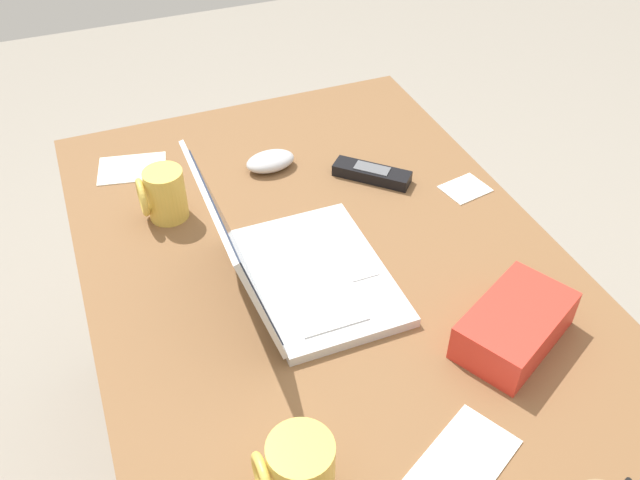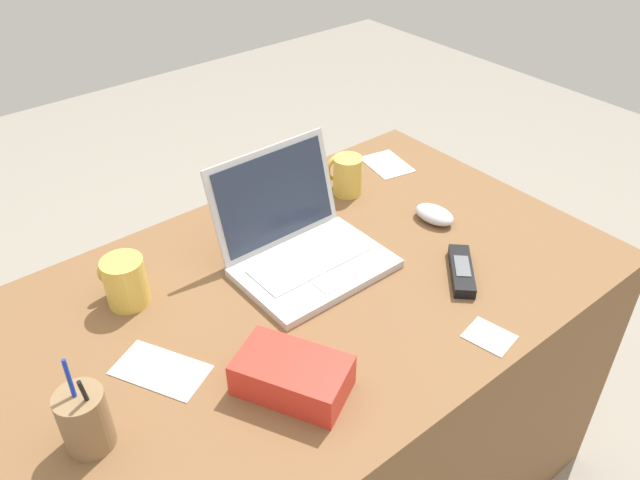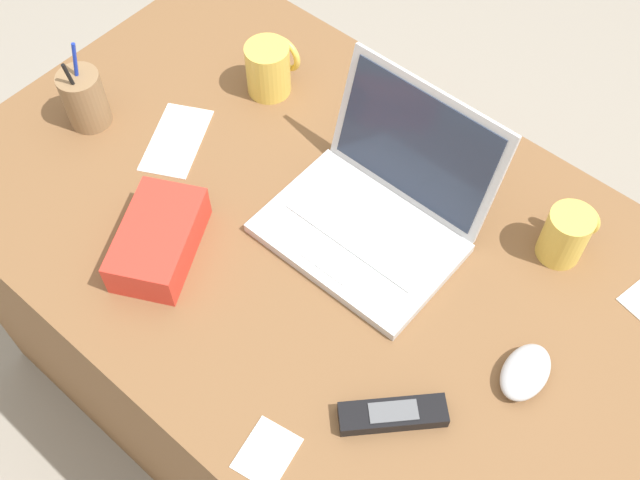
{
  "view_description": "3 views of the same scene",
  "coord_description": "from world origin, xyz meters",
  "px_view_note": "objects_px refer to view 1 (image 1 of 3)",
  "views": [
    {
      "loc": [
        -0.72,
        0.33,
        1.54
      ],
      "look_at": [
        0.05,
        0.03,
        0.82
      ],
      "focal_mm": 38.13,
      "sensor_mm": 36.0,
      "label": 1
    },
    {
      "loc": [
        -0.63,
        -0.81,
        1.6
      ],
      "look_at": [
        0.07,
        0.03,
        0.8
      ],
      "focal_mm": 35.89,
      "sensor_mm": 36.0,
      "label": 2
    },
    {
      "loc": [
        0.47,
        -0.56,
        1.8
      ],
      "look_at": [
        0.02,
        -0.03,
        0.77
      ],
      "focal_mm": 42.97,
      "sensor_mm": 36.0,
      "label": 3
    }
  ],
  "objects_px": {
    "snack_bag": "(515,325)",
    "cordless_phone": "(372,173)",
    "laptop": "(292,266)",
    "coffee_mug_white": "(298,472)",
    "coffee_mug_tall": "(164,195)",
    "computer_mouse": "(270,161)"
  },
  "relations": [
    {
      "from": "computer_mouse",
      "to": "snack_bag",
      "type": "bearing_deg",
      "value": -165.35
    },
    {
      "from": "computer_mouse",
      "to": "laptop",
      "type": "bearing_deg",
      "value": 163.11
    },
    {
      "from": "laptop",
      "to": "computer_mouse",
      "type": "bearing_deg",
      "value": -12.47
    },
    {
      "from": "computer_mouse",
      "to": "cordless_phone",
      "type": "distance_m",
      "value": 0.21
    },
    {
      "from": "cordless_phone",
      "to": "snack_bag",
      "type": "xyz_separation_m",
      "value": [
        -0.47,
        -0.02,
        0.02
      ]
    },
    {
      "from": "coffee_mug_tall",
      "to": "computer_mouse",
      "type": "bearing_deg",
      "value": -71.52
    },
    {
      "from": "cordless_phone",
      "to": "laptop",
      "type": "bearing_deg",
      "value": 132.46
    },
    {
      "from": "laptop",
      "to": "coffee_mug_tall",
      "type": "relative_size",
      "value": 3.16
    },
    {
      "from": "laptop",
      "to": "computer_mouse",
      "type": "height_order",
      "value": "laptop"
    },
    {
      "from": "laptop",
      "to": "cordless_phone",
      "type": "bearing_deg",
      "value": -47.54
    },
    {
      "from": "coffee_mug_white",
      "to": "coffee_mug_tall",
      "type": "bearing_deg",
      "value": 3.38
    },
    {
      "from": "computer_mouse",
      "to": "cordless_phone",
      "type": "bearing_deg",
      "value": -125.95
    },
    {
      "from": "computer_mouse",
      "to": "coffee_mug_white",
      "type": "bearing_deg",
      "value": 159.92
    },
    {
      "from": "computer_mouse",
      "to": "cordless_phone",
      "type": "relative_size",
      "value": 0.72
    },
    {
      "from": "laptop",
      "to": "cordless_phone",
      "type": "relative_size",
      "value": 2.22
    },
    {
      "from": "laptop",
      "to": "coffee_mug_white",
      "type": "xyz_separation_m",
      "value": [
        -0.35,
        0.12,
        0.01
      ]
    },
    {
      "from": "laptop",
      "to": "snack_bag",
      "type": "xyz_separation_m",
      "value": [
        -0.24,
        -0.28,
        -0.01
      ]
    },
    {
      "from": "snack_bag",
      "to": "cordless_phone",
      "type": "bearing_deg",
      "value": 2.55
    },
    {
      "from": "laptop",
      "to": "snack_bag",
      "type": "distance_m",
      "value": 0.36
    },
    {
      "from": "coffee_mug_white",
      "to": "snack_bag",
      "type": "bearing_deg",
      "value": -73.35
    },
    {
      "from": "laptop",
      "to": "snack_bag",
      "type": "bearing_deg",
      "value": -130.44
    },
    {
      "from": "laptop",
      "to": "cordless_phone",
      "type": "height_order",
      "value": "laptop"
    }
  ]
}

